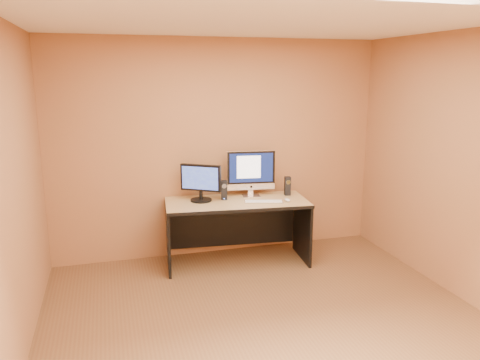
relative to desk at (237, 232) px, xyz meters
The scene contains 12 objects.
floor 1.61m from the desk, 93.80° to the right, with size 4.00×4.00×0.00m, color brown.
walls 1.82m from the desk, 93.80° to the right, with size 4.00×4.00×2.60m, color #9C643F, non-canonical shape.
ceiling 2.72m from the desk, 93.80° to the right, with size 4.00×4.00×0.00m, color white.
desk is the anchor object (origin of this frame).
imac 0.71m from the desk, 36.98° to the left, with size 0.58×0.21×0.56m, color silver, non-canonical shape.
second_monitor 0.72m from the desk, 162.66° to the left, with size 0.49×0.24×0.43m, color black, non-canonical shape.
speaker_left 0.52m from the desk, 135.83° to the left, with size 0.07×0.07×0.22m, color black, non-canonical shape.
speaker_right 0.83m from the desk, ahead, with size 0.07×0.07×0.22m, color black, non-canonical shape.
keyboard 0.49m from the desk, 25.69° to the right, with size 0.44×0.12×0.02m, color silver.
mouse 0.70m from the desk, 17.16° to the right, with size 0.06×0.10×0.04m, color silver.
cable_a 0.54m from the desk, 40.54° to the left, with size 0.01×0.01×0.22m, color black.
cable_b 0.54m from the desk, 47.15° to the left, with size 0.01×0.01×0.18m, color black.
Camera 1 is at (-1.30, -3.44, 2.19)m, focal length 35.00 mm.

